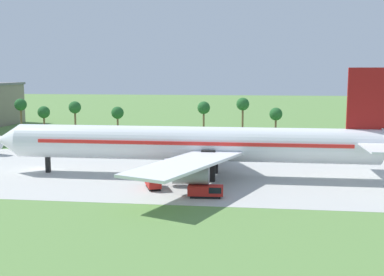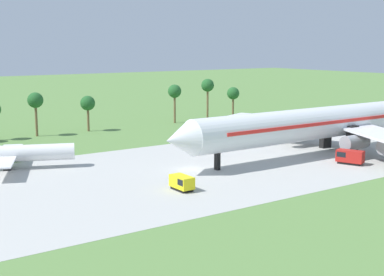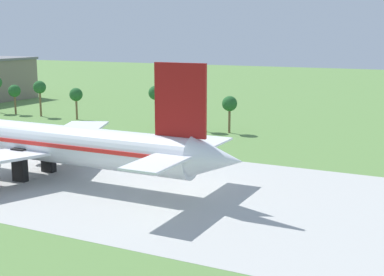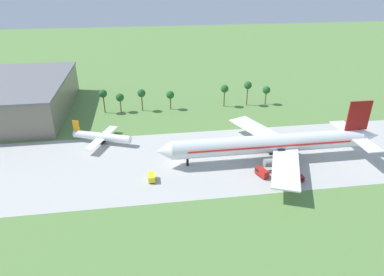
% 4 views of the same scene
% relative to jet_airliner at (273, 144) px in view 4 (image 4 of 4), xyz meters
% --- Properties ---
extents(ground_plane, '(600.00, 600.00, 0.00)m').
position_rel_jet_airliner_xyz_m(ground_plane, '(-32.22, 2.93, -5.94)').
color(ground_plane, '#5B8442').
extents(taxiway_strip, '(320.00, 44.00, 0.02)m').
position_rel_jet_airliner_xyz_m(taxiway_strip, '(-32.22, 2.93, -5.93)').
color(taxiway_strip, '#B2B2AD').
rests_on(taxiway_strip, ground_plane).
extents(jet_airliner, '(77.15, 52.52, 19.41)m').
position_rel_jet_airliner_xyz_m(jet_airliner, '(0.00, 0.00, 0.00)').
color(jet_airliner, white).
rests_on(jet_airliner, ground_plane).
extents(regional_aircraft, '(21.75, 19.89, 8.10)m').
position_rel_jet_airliner_xyz_m(regional_aircraft, '(-58.02, 20.48, -3.27)').
color(regional_aircraft, white).
rests_on(regional_aircraft, ground_plane).
extents(baggage_tug, '(2.05, 3.94, 2.14)m').
position_rel_jet_airliner_xyz_m(baggage_tug, '(-40.83, -7.47, -4.77)').
color(baggage_tug, black).
rests_on(baggage_tug, ground_plane).
extents(fuel_truck, '(3.55, 5.05, 2.50)m').
position_rel_jet_airliner_xyz_m(fuel_truck, '(-6.85, -9.61, -4.59)').
color(fuel_truck, black).
rests_on(fuel_truck, ground_plane).
extents(catering_van, '(5.38, 2.27, 1.82)m').
position_rel_jet_airliner_xyz_m(catering_van, '(2.38, -14.31, -4.93)').
color(catering_van, black).
rests_on(catering_van, ground_plane).
extents(terminal_building, '(36.72, 61.20, 14.86)m').
position_rel_jet_airliner_xyz_m(terminal_building, '(-93.79, 56.48, 1.51)').
color(terminal_building, slate).
rests_on(terminal_building, ground_plane).
extents(palm_tree_row, '(78.42, 3.60, 11.55)m').
position_rel_jet_airliner_xyz_m(palm_tree_row, '(-23.89, 50.82, 1.94)').
color(palm_tree_row, brown).
rests_on(palm_tree_row, ground_plane).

